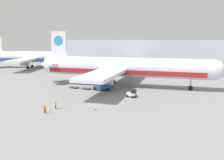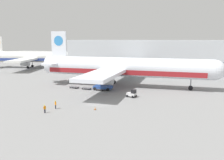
{
  "view_description": "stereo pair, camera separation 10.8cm",
  "coord_description": "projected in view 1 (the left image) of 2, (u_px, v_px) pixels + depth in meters",
  "views": [
    {
      "loc": [
        24.22,
        -49.01,
        14.65
      ],
      "look_at": [
        -0.53,
        10.04,
        4.0
      ],
      "focal_mm": 40.0,
      "sensor_mm": 36.0,
      "label": 1
    },
    {
      "loc": [
        24.32,
        -48.97,
        14.65
      ],
      "look_at": [
        -0.53,
        10.04,
        4.0
      ],
      "focal_mm": 40.0,
      "sensor_mm": 36.0,
      "label": 2
    }
  ],
  "objects": [
    {
      "name": "scissor_lift_loader",
      "position": [
        103.0,
        83.0,
        71.98
      ],
      "size": [
        5.5,
        3.87,
        5.17
      ],
      "rotation": [
        0.0,
        0.0,
        0.11
      ],
      "color": "#284C99",
      "rests_on": "ground_plane"
    },
    {
      "name": "baggage_dolly_second",
      "position": [
        86.0,
        88.0,
        72.77
      ],
      "size": [
        3.72,
        1.6,
        0.48
      ],
      "rotation": [
        0.0,
        0.0,
        -0.03
      ],
      "color": "#56565B",
      "rests_on": "ground_plane"
    },
    {
      "name": "ground_crew_near",
      "position": [
        45.0,
        108.0,
        49.51
      ],
      "size": [
        0.31,
        0.55,
        1.66
      ],
      "rotation": [
        0.0,
        0.0,
        1.3
      ],
      "color": "black",
      "rests_on": "ground_plane"
    },
    {
      "name": "terminal_building",
      "position": [
        170.0,
        57.0,
        104.85
      ],
      "size": [
        90.0,
        18.2,
        14.0
      ],
      "color": "#B2B7BC",
      "rests_on": "ground_plane"
    },
    {
      "name": "baggage_tug_mid",
      "position": [
        132.0,
        94.0,
        62.96
      ],
      "size": [
        2.68,
        2.07,
        2.0
      ],
      "rotation": [
        0.0,
        0.0,
        -0.21
      ],
      "color": "silver",
      "rests_on": "ground_plane"
    },
    {
      "name": "ground_crew_far",
      "position": [
        56.0,
        104.0,
        52.48
      ],
      "size": [
        0.5,
        0.37,
        1.78
      ],
      "rotation": [
        0.0,
        0.0,
        5.74
      ],
      "color": "black",
      "rests_on": "ground_plane"
    },
    {
      "name": "airplane_distant",
      "position": [
        35.0,
        57.0,
        125.19
      ],
      "size": [
        51.6,
        44.26,
        15.66
      ],
      "rotation": [
        0.0,
        0.0,
        0.33
      ],
      "color": "white",
      "rests_on": "ground_plane"
    },
    {
      "name": "baggage_dolly_lead",
      "position": [
        74.0,
        87.0,
        74.49
      ],
      "size": [
        3.72,
        1.6,
        0.48
      ],
      "rotation": [
        0.0,
        0.0,
        -0.03
      ],
      "color": "#56565B",
      "rests_on": "ground_plane"
    },
    {
      "name": "traffic_cone_near",
      "position": [
        95.0,
        108.0,
        51.83
      ],
      "size": [
        0.4,
        0.4,
        0.7
      ],
      "color": "black",
      "rests_on": "ground_plane"
    },
    {
      "name": "airplane_main",
      "position": [
        121.0,
        68.0,
        76.46
      ],
      "size": [
        58.0,
        48.59,
        17.0
      ],
      "rotation": [
        0.0,
        0.0,
        0.11
      ],
      "color": "silver",
      "rests_on": "ground_plane"
    },
    {
      "name": "ground_plane",
      "position": [
        97.0,
        104.0,
        56.23
      ],
      "size": [
        400.0,
        400.0,
        0.0
      ],
      "primitive_type": "plane",
      "color": "gray"
    },
    {
      "name": "baggage_dolly_third",
      "position": [
        101.0,
        89.0,
        71.23
      ],
      "size": [
        3.72,
        1.6,
        0.48
      ],
      "rotation": [
        0.0,
        0.0,
        -0.03
      ],
      "color": "#56565B",
      "rests_on": "ground_plane"
    }
  ]
}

